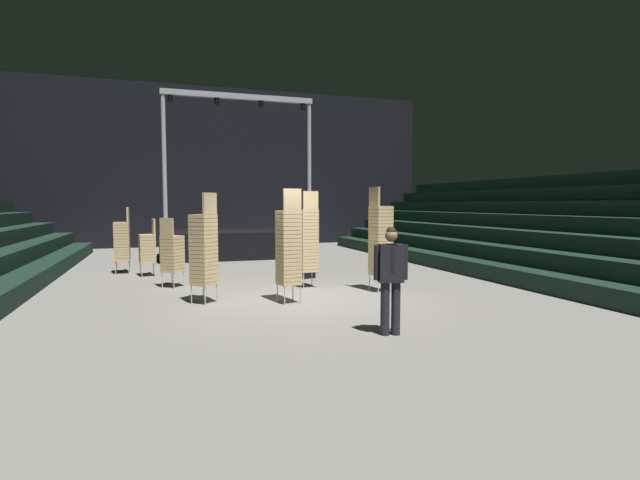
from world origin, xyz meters
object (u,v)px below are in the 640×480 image
Objects in this scene: chair_stack_mid_centre at (308,239)px; chair_stack_rear_right at (289,246)px; chair_stack_mid_left at (122,240)px; man_with_tie at (391,274)px; chair_stack_rear_left at (148,247)px; stage_riser at (236,241)px; equipment_road_case at (297,270)px; chair_stack_mid_right at (172,253)px; chair_stack_front_left at (380,240)px; chair_stack_front_right at (204,248)px.

chair_stack_rear_right is (-0.97, -1.79, 0.00)m from chair_stack_mid_centre.
chair_stack_rear_right is at bearing -146.25° from chair_stack_mid_left.
chair_stack_mid_left is (-4.69, 9.01, 0.01)m from man_with_tie.
chair_stack_rear_left is 0.69× the size of chair_stack_rear_right.
man_with_tie is at bearing -151.07° from chair_stack_mid_left.
equipment_road_case is at bearing -82.50° from stage_riser.
stage_riser is 3.64× the size of chair_stack_rear_left.
man_with_tie is 0.99× the size of chair_stack_mid_right.
man_with_tie is 6.77m from chair_stack_mid_right.
chair_stack_rear_right is (-0.93, 3.06, 0.22)m from man_with_tie.
chair_stack_mid_left is 2.28× the size of equipment_road_case.
equipment_road_case is at bearing 49.31° from chair_stack_mid_right.
chair_stack_front_left is 3.19m from equipment_road_case.
chair_stack_mid_centre is at bearing -129.83° from chair_stack_mid_left.
stage_riser is at bearing 110.43° from chair_stack_mid_right.
stage_riser is at bearing -44.61° from chair_stack_rear_left.
chair_stack_rear_left is at bearing 156.65° from equipment_road_case.
stage_riser is 5.62m from chair_stack_rear_left.
chair_stack_front_right is 0.97× the size of chair_stack_mid_centre.
chair_stack_mid_right is (-0.60, 2.33, -0.29)m from chair_stack_front_right.
chair_stack_rear_right is (-0.27, -9.65, 0.60)m from stage_riser.
chair_stack_front_left is at bearing 3.92° from chair_stack_rear_right.
stage_riser is 7.30m from chair_stack_mid_right.
chair_stack_rear_left is at bearing 135.62° from chair_stack_mid_centre.
man_with_tie is at bearing -163.14° from chair_stack_rear_left.
stage_riser is 9.37m from chair_stack_front_right.
chair_stack_mid_right is at bearing -172.81° from chair_stack_rear_left.
chair_stack_front_right is at bearing -158.29° from chair_stack_mid_left.
chair_stack_rear_right is 3.64m from equipment_road_case.
man_with_tie is at bearing -83.86° from chair_stack_rear_right.
chair_stack_mid_right is 0.73× the size of chair_stack_mid_centre.
chair_stack_rear_right is (-2.48, -0.65, -0.04)m from chair_stack_front_left.
chair_stack_mid_left reaches higher than chair_stack_mid_right.
chair_stack_mid_right is (-3.29, 5.91, -0.11)m from man_with_tie.
chair_stack_rear_right is at bearing -84.91° from chair_stack_front_left.
chair_stack_mid_centre is (2.73, 1.27, 0.04)m from chair_stack_front_right.
chair_stack_front_left is at bearing -76.15° from stage_riser.
chair_stack_mid_left is at bearing 134.05° from chair_stack_mid_centre.
chair_stack_front_right is at bearing -102.50° from stage_riser.
chair_stack_rear_left reaches higher than equipment_road_case.
chair_stack_mid_left is 1.20× the size of chair_stack_rear_left.
chair_stack_rear_right reaches higher than equipment_road_case.
chair_stack_rear_left is (-3.98, 3.30, -0.38)m from chair_stack_mid_centre.
chair_stack_mid_right reaches higher than man_with_tie.
chair_stack_mid_left is (-4.03, -3.71, 0.39)m from stage_riser.
chair_stack_mid_centre reaches higher than chair_stack_mid_right.
chair_stack_front_left is at bearing -100.60° from man_with_tie.
chair_stack_rear_right reaches higher than chair_stack_mid_right.
chair_stack_mid_right is at bearing -154.21° from chair_stack_mid_left.
stage_riser is 5.49m from chair_stack_mid_left.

